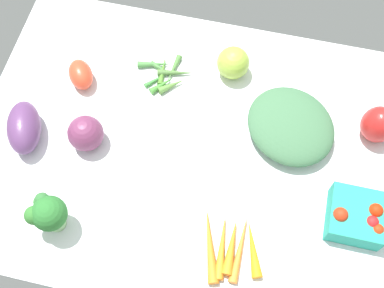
{
  "coord_description": "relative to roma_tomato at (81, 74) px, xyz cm",
  "views": [
    {
      "loc": [
        -11.17,
        49.1,
        108.99
      ],
      "look_at": [
        0.0,
        0.0,
        4.0
      ],
      "focal_mm": 46.66,
      "sensor_mm": 36.0,
      "label": 1
    }
  ],
  "objects": [
    {
      "name": "tablecloth",
      "position": [
        -31.15,
        12.14,
        -3.87
      ],
      "size": [
        104.0,
        76.0,
        2.0
      ],
      "primitive_type": "cube",
      "color": "white",
      "rests_on": "ground"
    },
    {
      "name": "roma_tomato",
      "position": [
        0.0,
        0.0,
        0.0
      ],
      "size": [
        9.44,
        10.23,
        5.75
      ],
      "primitive_type": "ellipsoid",
      "rotation": [
        0.0,
        0.0,
        5.29
      ],
      "color": "#E2452A",
      "rests_on": "tablecloth"
    },
    {
      "name": "heirloom_tomato_green",
      "position": [
        -36.38,
        -10.99,
        1.22
      ],
      "size": [
        8.2,
        8.2,
        8.2
      ],
      "primitive_type": "sphere",
      "color": "#9ABE40",
      "rests_on": "tablecloth"
    },
    {
      "name": "broccoli_head",
      "position": [
        -5.8,
        36.8,
        3.98
      ],
      "size": [
        8.64,
        7.61,
        11.07
      ],
      "color": "#95C587",
      "rests_on": "tablecloth"
    },
    {
      "name": "carrot_bunch",
      "position": [
        -44.35,
        33.72,
        -1.71
      ],
      "size": [
        15.8,
        16.76,
        2.53
      ],
      "color": "orange",
      "rests_on": "tablecloth"
    },
    {
      "name": "leafy_greens_clump",
      "position": [
        -52.89,
        2.87,
        0.27
      ],
      "size": [
        29.24,
        29.17,
        6.28
      ],
      "primitive_type": "ellipsoid",
      "rotation": [
        0.0,
        0.0,
        5.52
      ],
      "color": "#3F6E48",
      "rests_on": "tablecloth"
    },
    {
      "name": "red_onion_near_basket",
      "position": [
        -6.79,
        15.98,
        1.33
      ],
      "size": [
        8.4,
        8.4,
        8.4
      ],
      "primitive_type": "sphere",
      "color": "#703155",
      "rests_on": "tablecloth"
    },
    {
      "name": "eggplant",
      "position": [
        7.86,
        17.57,
        1.0
      ],
      "size": [
        12.02,
        15.51,
        7.74
      ],
      "primitive_type": "ellipsoid",
      "rotation": [
        0.0,
        0.0,
        1.93
      ],
      "color": "#5D3767",
      "rests_on": "tablecloth"
    },
    {
      "name": "okra_pile",
      "position": [
        -20.33,
        -6.12,
        -2.01
      ],
      "size": [
        15.62,
        12.66,
        2.0
      ],
      "color": "#497F40",
      "rests_on": "tablecloth"
    },
    {
      "name": "berry_basket",
      "position": [
        -69.82,
        21.74,
        0.28
      ],
      "size": [
        11.78,
        11.78,
        7.14
      ],
      "color": "teal",
      "rests_on": "tablecloth"
    },
    {
      "name": "bell_pepper_red",
      "position": [
        -72.51,
        -1.03,
        1.97
      ],
      "size": [
        11.0,
        11.0,
        9.69
      ],
      "primitive_type": "ellipsoid",
      "rotation": [
        0.0,
        0.0,
        2.63
      ],
      "color": "red",
      "rests_on": "tablecloth"
    }
  ]
}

